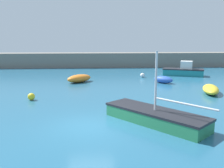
# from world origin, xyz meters

# --- Properties ---
(ground_plane) EXTENTS (120.00, 120.00, 0.20)m
(ground_plane) POSITION_xyz_m (0.00, 0.00, -0.10)
(ground_plane) COLOR #235B7A
(harbor_breakwater) EXTENTS (52.84, 2.87, 2.27)m
(harbor_breakwater) POSITION_xyz_m (0.00, 27.52, 1.14)
(harbor_breakwater) COLOR slate
(harbor_breakwater) RESTS_ON ground_plane
(sailboat_short_mast) EXTENTS (5.18, 5.59, 3.90)m
(sailboat_short_mast) POSITION_xyz_m (3.46, 0.23, 0.39)
(sailboat_short_mast) COLOR #287A4C
(sailboat_short_mast) RESTS_ON ground_plane
(rowboat_blue_near) EXTENTS (2.26, 3.56, 0.68)m
(rowboat_blue_near) POSITION_xyz_m (9.84, 7.36, 0.34)
(rowboat_blue_near) COLOR yellow
(rowboat_blue_near) RESTS_ON ground_plane
(fishing_dinghy_green) EXTENTS (2.17, 2.21, 0.72)m
(fishing_dinghy_green) POSITION_xyz_m (7.16, 12.43, 0.36)
(fishing_dinghy_green) COLOR #2D56B7
(fishing_dinghy_green) RESTS_ON ground_plane
(motorboat_with_cabin) EXTENTS (5.17, 3.51, 1.80)m
(motorboat_with_cabin) POSITION_xyz_m (11.04, 17.41, 0.60)
(motorboat_with_cabin) COLOR teal
(motorboat_with_cabin) RESTS_ON ground_plane
(rowboat_white_midwater) EXTENTS (3.02, 2.92, 0.81)m
(rowboat_white_midwater) POSITION_xyz_m (-1.50, 13.41, 0.41)
(rowboat_white_midwater) COLOR orange
(rowboat_white_midwater) RESTS_ON ground_plane
(mooring_buoy_yellow) EXTENTS (0.53, 0.53, 0.53)m
(mooring_buoy_yellow) POSITION_xyz_m (-4.52, 5.85, 0.27)
(mooring_buoy_yellow) COLOR yellow
(mooring_buoy_yellow) RESTS_ON ground_plane
(mooring_buoy_white) EXTENTS (0.53, 0.53, 0.53)m
(mooring_buoy_white) POSITION_xyz_m (5.70, 16.20, 0.26)
(mooring_buoy_white) COLOR white
(mooring_buoy_white) RESTS_ON ground_plane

